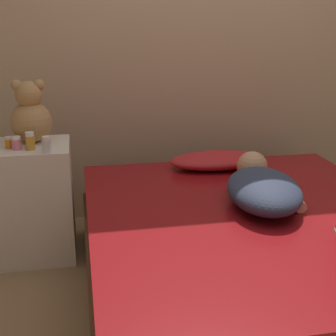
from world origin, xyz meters
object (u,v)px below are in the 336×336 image
person_lying (263,187)px  bottle_pink (16,143)px  teddy_bear (31,115)px  bottle_amber (30,141)px  pillow (216,160)px  bottle_clear (47,145)px  bottle_orange (9,142)px

person_lying → bottle_pink: bearing=170.9°
person_lying → teddy_bear: teddy_bear is taller
bottle_pink → teddy_bear: bearing=63.8°
teddy_bear → bottle_amber: (0.00, -0.17, -0.11)m
teddy_bear → bottle_pink: teddy_bear is taller
pillow → bottle_clear: bottle_clear is taller
pillow → teddy_bear: teddy_bear is taller
person_lying → teddy_bear: bearing=163.7°
bottle_amber → bottle_clear: bearing=-40.0°
person_lying → bottle_clear: (-1.09, 0.38, 0.18)m
pillow → bottle_orange: size_ratio=9.18×
bottle_amber → bottle_pink: size_ratio=1.34×
pillow → person_lying: bearing=-83.4°
person_lying → bottle_amber: 1.28m
bottle_pink → bottle_orange: 0.06m
pillow → bottle_clear: bearing=-167.9°
bottle_clear → bottle_orange: bottle_clear is taller
person_lying → bottle_orange: (-1.30, 0.52, 0.17)m
person_lying → bottle_clear: size_ratio=8.78×
pillow → bottle_orange: 1.25m
bottle_clear → person_lying: bearing=-19.3°
person_lying → bottle_orange: size_ratio=12.09×
bottle_amber → bottle_pink: bearing=165.3°
person_lying → bottle_pink: size_ratio=10.69×
bottle_clear → teddy_bear: bearing=110.5°
pillow → bottle_amber: size_ratio=6.05×
teddy_bear → bottle_orange: 0.21m
bottle_pink → bottle_amber: bearing=-14.7°
teddy_bear → bottle_amber: bearing=-89.4°
bottle_clear → bottle_pink: (-0.17, 0.10, -0.01)m
person_lying → bottle_orange: bearing=170.1°
bottle_clear → bottle_amber: (-0.09, 0.08, 0.00)m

